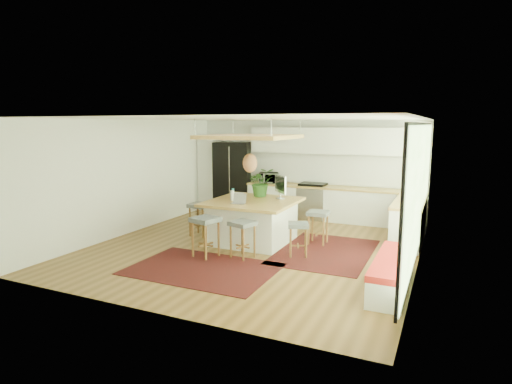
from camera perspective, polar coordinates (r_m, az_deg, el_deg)
The scene contains 33 objects.
floor at distance 9.16m, azimuth -0.16°, elevation -7.35°, with size 7.00×7.00×0.00m, color brown.
ceiling at distance 8.78m, azimuth -0.17°, elevation 9.80°, with size 7.00×7.00×0.00m, color white.
wall_back at distance 12.12m, azimuth 6.76°, elevation 3.14°, with size 6.50×6.50×0.00m, color white.
wall_front at distance 5.92m, azimuth -14.45°, elevation -3.30°, with size 6.50×6.50×0.00m, color white.
wall_left at distance 10.63m, azimuth -16.31°, elevation 2.02°, with size 7.00×7.00×0.00m, color white.
wall_right at distance 8.09m, azimuth 21.26°, elevation -0.36°, with size 7.00×7.00×0.00m, color white.
window_wall at distance 8.08m, azimuth 21.07°, elevation 0.01°, with size 0.10×6.20×2.60m, color black, non-canonical shape.
pantry at distance 13.06m, azimuth -6.13°, elevation 2.59°, with size 0.55×0.60×2.25m, color silver.
back_counter_base at distance 11.79m, azimuth 8.75°, elevation -1.54°, with size 4.20×0.60×0.88m, color silver.
back_counter_top at distance 11.71m, azimuth 8.80°, elevation 0.68°, with size 4.24×0.64×0.05m, color #A6813B.
backsplash at distance 11.94m, azimuth 9.25°, elevation 3.00°, with size 4.20×0.02×0.80m, color white.
upper_cabinets at distance 11.73m, azimuth 9.14°, elevation 6.82°, with size 4.20×0.34×0.70m, color silver.
range at distance 11.84m, azimuth 7.59°, elevation -1.16°, with size 0.76×0.62×1.00m, color #A5A5AA, non-canonical shape.
right_counter_base at distance 10.24m, azimuth 19.85°, elevation -3.59°, with size 0.60×2.50×0.88m, color silver.
right_counter_top at distance 10.15m, azimuth 19.99°, elevation -1.05°, with size 0.64×2.54×0.05m, color #A6813B.
window_bench at distance 7.21m, azimuth 17.76°, elevation -10.30°, with size 0.52×2.00×0.50m, color silver, non-canonical shape.
ceiling_panel at distance 9.29m, azimuth -0.82°, elevation 5.75°, with size 1.86×1.86×0.80m, color #A6813B, non-canonical shape.
rug_near at distance 7.87m, azimuth -7.14°, elevation -10.16°, with size 2.60×1.80×0.01m, color black.
rug_right at distance 8.92m, azimuth 9.30°, elevation -7.88°, with size 1.80×2.60×0.01m, color black.
fridge at distance 12.73m, azimuth -3.11°, elevation 1.55°, with size 1.03×0.81×2.07m, color black, non-canonical shape.
island at distance 9.44m, azimuth -0.43°, elevation -3.92°, with size 1.85×1.85×0.93m, color #A6813B, non-canonical shape.
stool_near_left at distance 8.46m, azimuth -6.75°, elevation -6.29°, with size 0.47×0.47×0.79m, color #4E5456, non-canonical shape.
stool_near_right at distance 8.35m, azimuth -1.80°, elevation -6.44°, with size 0.43×0.43×0.73m, color #4E5456, non-canonical shape.
stool_right_front at distance 8.50m, azimuth 5.67°, elevation -6.21°, with size 0.40×0.40×0.67m, color #4E5456, non-canonical shape.
stool_right_back at distance 9.38m, azimuth 8.29°, elevation -4.79°, with size 0.43×0.43×0.73m, color #4E5456, non-canonical shape.
stool_left_side at distance 10.08m, azimuth -7.48°, elevation -3.81°, with size 0.45×0.45×0.76m, color #4E5456, non-canonical shape.
laptop at distance 8.94m, azimuth -2.41°, elevation -0.85°, with size 0.29×0.31×0.22m, color #A5A5AA, non-canonical shape.
monitor at distance 9.54m, azimuth 3.29°, elevation 0.63°, with size 0.58×0.21×0.54m, color #A5A5AA, non-canonical shape.
microwave at distance 12.16m, azimuth 1.72°, elevation 2.08°, with size 0.54×0.30×0.37m, color #A5A5AA.
island_plant at distance 9.85m, azimuth 0.67°, elevation 0.90°, with size 0.60×0.66×0.52m, color #1E4C19.
island_bowl at distance 10.01m, azimuth -2.36°, elevation -0.29°, with size 0.24×0.24×0.06m, color silver.
island_bottle_0 at distance 9.66m, azimuth -3.14°, elevation -0.25°, with size 0.07×0.07×0.19m, color teal.
island_bottle_1 at distance 9.38m, azimuth -3.04°, elevation -0.54°, with size 0.07×0.07×0.19m, color white.
Camera 1 is at (3.66, -7.98, 2.59)m, focal length 29.86 mm.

